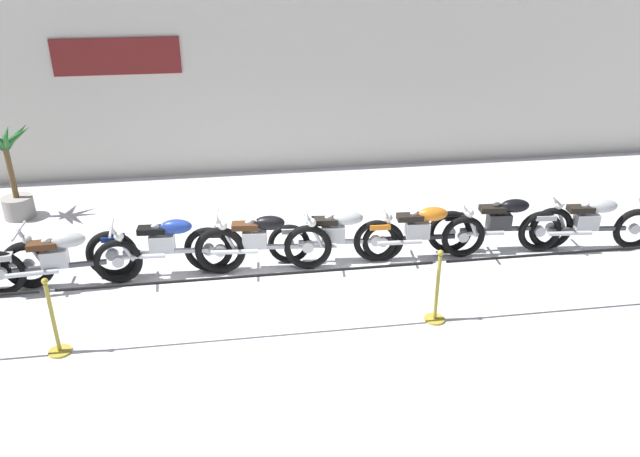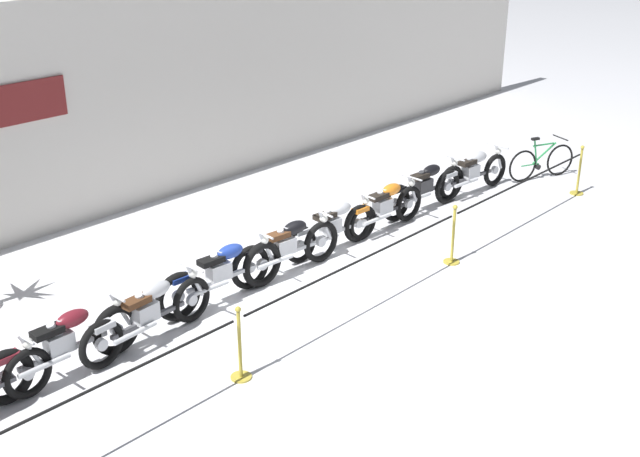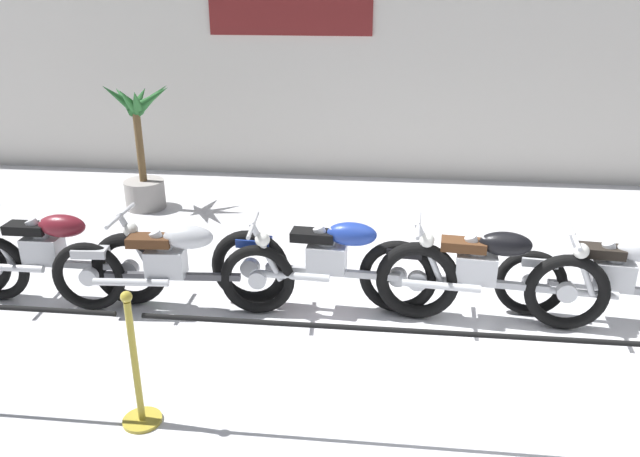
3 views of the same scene
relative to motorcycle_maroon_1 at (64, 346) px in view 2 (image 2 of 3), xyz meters
The scene contains 15 objects.
ground_plane 4.07m from the motorcycle_maroon_1, ahead, with size 120.00×120.00×0.00m, color silver.
back_wall 6.28m from the motorcycle_maroon_1, 48.74° to the left, with size 28.00×0.29×4.20m.
motorcycle_maroon_1 is the anchor object (origin of this frame).
motorcycle_silver_2 1.26m from the motorcycle_maroon_1, ahead, with size 2.30×0.62×0.93m.
motorcycle_blue_3 2.74m from the motorcycle_maroon_1, ahead, with size 2.36×0.62×0.96m.
motorcycle_black_4 4.11m from the motorcycle_maroon_1, ahead, with size 2.24×0.62×0.95m.
motorcycle_silver_5 5.32m from the motorcycle_maroon_1, ahead, with size 2.12×0.62×0.91m.
motorcycle_orange_6 6.63m from the motorcycle_maroon_1, ahead, with size 2.10×0.62×0.93m.
motorcycle_black_7 8.01m from the motorcycle_maroon_1, ahead, with size 2.40×0.62×0.94m.
motorcycle_silver_8 9.40m from the motorcycle_maroon_1, ahead, with size 2.27×0.62×0.93m.
bicycle 11.28m from the motorcycle_maroon_1, ahead, with size 1.62×0.74×0.96m.
stanchion_far_left 2.97m from the motorcycle_maroon_1, 34.76° to the right, with size 13.99×0.28×1.05m.
stanchion_mid_left 2.28m from the motorcycle_maroon_1, 47.78° to the right, with size 0.28×0.28×1.05m.
stanchion_mid_right 6.55m from the motorcycle_maroon_1, 14.89° to the right, with size 0.28×0.28×1.05m.
stanchion_far_right 11.05m from the motorcycle_maroon_1, ahead, with size 0.28×0.28×1.05m.
Camera 2 is at (-8.26, -7.93, 5.89)m, focal length 45.00 mm.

